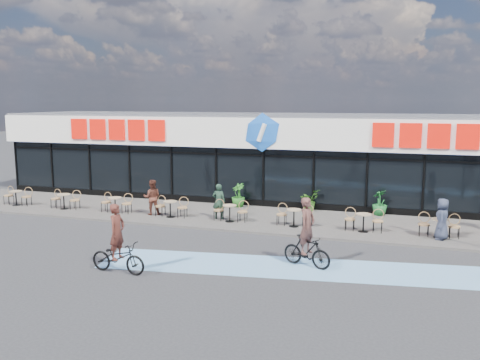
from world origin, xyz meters
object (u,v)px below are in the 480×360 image
object	(u,v)px
patron_right	(152,197)
potted_plant_mid	(309,200)
potted_plant_right	(380,203)
patron_left	(219,201)
potted_plant_left	(238,195)
pedestrian_a	(442,219)
bistro_set_0	(17,196)
cyclist_a	(307,241)

from	to	relation	value
patron_right	potted_plant_mid	bearing A→B (deg)	-178.81
potted_plant_right	patron_left	world-z (taller)	patron_left
potted_plant_left	patron_right	bearing A→B (deg)	-138.37
potted_plant_mid	pedestrian_a	size ratio (longest dim) A/B	0.64
potted_plant_right	patron_left	bearing A→B (deg)	-156.86
bistro_set_0	potted_plant_left	size ratio (longest dim) A/B	1.31
potted_plant_right	patron_right	distance (m)	10.51
bistro_set_0	potted_plant_left	distance (m)	11.19
pedestrian_a	cyclist_a	distance (m)	6.24
pedestrian_a	patron_right	bearing A→B (deg)	-86.24
patron_left	patron_right	distance (m)	3.21
bistro_set_0	potted_plant_mid	world-z (taller)	potted_plant_mid
potted_plant_mid	cyclist_a	world-z (taller)	cyclist_a
potted_plant_right	potted_plant_mid	bearing A→B (deg)	-179.34
potted_plant_right	patron_left	xyz separation A→B (m)	(-6.83, -2.92, 0.20)
pedestrian_a	cyclist_a	size ratio (longest dim) A/B	0.70
patron_left	patron_right	size ratio (longest dim) A/B	0.97
cyclist_a	potted_plant_right	bearing A→B (deg)	76.49
patron_right	pedestrian_a	distance (m)	12.47
potted_plant_left	patron_left	xyz separation A→B (m)	(-0.04, -2.69, 0.20)
bistro_set_0	potted_plant_mid	bearing A→B (deg)	12.55
potted_plant_left	patron_left	world-z (taller)	patron_left
bistro_set_0	pedestrian_a	world-z (taller)	pedestrian_a
potted_plant_left	pedestrian_a	size ratio (longest dim) A/B	0.74
patron_left	patron_right	xyz separation A→B (m)	(-3.21, -0.19, 0.03)
bistro_set_0	patron_right	bearing A→B (deg)	0.82
pedestrian_a	cyclist_a	bearing A→B (deg)	-38.46
bistro_set_0	patron_left	xyz separation A→B (m)	(10.74, 0.30, 0.34)
potted_plant_right	patron_right	xyz separation A→B (m)	(-10.03, -3.11, 0.23)
patron_right	cyclist_a	world-z (taller)	cyclist_a
bistro_set_0	potted_plant_right	xyz separation A→B (m)	(17.56, 3.22, 0.13)
bistro_set_0	potted_plant_right	distance (m)	17.86
potted_plant_left	potted_plant_mid	bearing A→B (deg)	3.03
potted_plant_mid	pedestrian_a	distance (m)	6.71
potted_plant_mid	patron_right	bearing A→B (deg)	-155.57
potted_plant_right	patron_left	size ratio (longest dim) A/B	0.75
potted_plant_right	cyclist_a	world-z (taller)	cyclist_a
potted_plant_left	cyclist_a	distance (m)	9.19
patron_left	bistro_set_0	bearing A→B (deg)	-6.43
patron_right	potted_plant_left	bearing A→B (deg)	-161.62
potted_plant_mid	patron_left	xyz separation A→B (m)	(-3.56, -2.88, 0.28)
patron_right	cyclist_a	size ratio (longest dim) A/B	0.72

